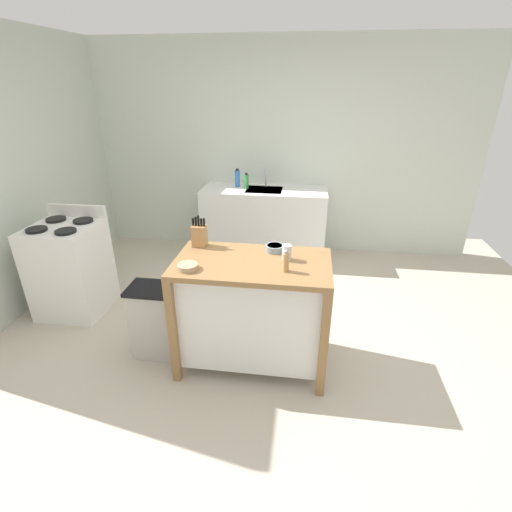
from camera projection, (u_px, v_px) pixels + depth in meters
name	position (u px, v px, depth m)	size (l,w,h in m)	color
ground_plane	(257.00, 350.00, 3.23)	(5.86, 5.86, 0.00)	#BCB29E
wall_back	(282.00, 151.00, 4.77)	(4.86, 0.10, 2.60)	silver
wall_left	(28.00, 169.00, 3.76)	(0.10, 2.93, 2.60)	beige
kitchen_island	(252.00, 308.00, 2.90)	(1.14, 0.65, 0.91)	olive
knife_block	(199.00, 235.00, 2.95)	(0.11, 0.09, 0.25)	#AD7F4C
bowl_stoneware_deep	(188.00, 267.00, 2.61)	(0.14, 0.14, 0.04)	tan
bowl_ceramic_small	(275.00, 248.00, 2.89)	(0.14, 0.14, 0.05)	gray
drinking_cup	(287.00, 253.00, 2.73)	(0.07, 0.07, 0.12)	silver
pepper_grinder	(286.00, 261.00, 2.56)	(0.04, 0.04, 0.16)	tan
trash_bin	(155.00, 320.00, 3.08)	(0.36, 0.28, 0.63)	#B7B2A8
sink_counter	(264.00, 223.00, 4.84)	(1.54, 0.60, 0.89)	silver
sink_faucet	(266.00, 178.00, 4.73)	(0.02, 0.02, 0.22)	#B7BCC1
bottle_dish_soap	(246.00, 181.00, 4.65)	(0.06, 0.06, 0.19)	green
bottle_hand_soap	(237.00, 178.00, 4.72)	(0.06, 0.06, 0.23)	blue
stove	(71.00, 268.00, 3.65)	(0.60, 0.60, 1.01)	white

